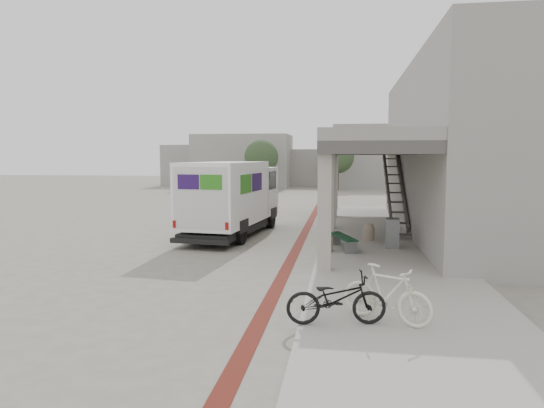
% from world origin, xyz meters
% --- Properties ---
extents(ground, '(120.00, 120.00, 0.00)m').
position_xyz_m(ground, '(0.00, 0.00, 0.00)').
color(ground, slate).
rests_on(ground, ground).
extents(bike_lane_stripe, '(0.35, 40.00, 0.01)m').
position_xyz_m(bike_lane_stripe, '(1.00, 2.00, 0.01)').
color(bike_lane_stripe, '#551811').
rests_on(bike_lane_stripe, ground).
extents(sidewalk, '(4.40, 28.00, 0.12)m').
position_xyz_m(sidewalk, '(4.00, 0.00, 0.06)').
color(sidewalk, '#9C978C').
rests_on(sidewalk, ground).
extents(transit_building, '(7.60, 17.00, 7.00)m').
position_xyz_m(transit_building, '(6.83, 4.50, 3.40)').
color(transit_building, gray).
rests_on(transit_building, ground).
extents(distant_backdrop, '(28.00, 10.00, 6.50)m').
position_xyz_m(distant_backdrop, '(-2.84, 35.89, 2.70)').
color(distant_backdrop, gray).
rests_on(distant_backdrop, ground).
extents(tree_left, '(3.20, 3.20, 4.80)m').
position_xyz_m(tree_left, '(-5.00, 28.00, 3.18)').
color(tree_left, '#38281C').
rests_on(tree_left, ground).
extents(tree_mid, '(3.20, 3.20, 4.80)m').
position_xyz_m(tree_mid, '(2.00, 30.00, 3.18)').
color(tree_mid, '#38281C').
rests_on(tree_mid, ground).
extents(tree_right, '(3.20, 3.20, 4.80)m').
position_xyz_m(tree_right, '(10.00, 29.00, 3.18)').
color(tree_right, '#38281C').
rests_on(tree_right, ground).
extents(fedex_truck, '(2.98, 7.32, 3.04)m').
position_xyz_m(fedex_truck, '(-1.90, 2.54, 1.62)').
color(fedex_truck, black).
rests_on(fedex_truck, ground).
extents(bench, '(1.04, 1.97, 0.46)m').
position_xyz_m(bench, '(2.60, -0.41, 0.45)').
color(bench, slate).
rests_on(bench, sidewalk).
extents(bollard_near, '(0.40, 0.40, 0.60)m').
position_xyz_m(bollard_near, '(2.10, -0.87, 0.42)').
color(bollard_near, gray).
rests_on(bollard_near, sidewalk).
extents(bollard_far, '(0.43, 0.43, 0.65)m').
position_xyz_m(bollard_far, '(3.57, 1.49, 0.44)').
color(bollard_far, tan).
rests_on(bollard_far, sidewalk).
extents(utility_cabinet, '(0.49, 0.63, 1.01)m').
position_xyz_m(utility_cabinet, '(4.30, 0.14, 0.62)').
color(utility_cabinet, slate).
rests_on(utility_cabinet, sidewalk).
extents(bicycle_black, '(1.96, 0.96, 0.99)m').
position_xyz_m(bicycle_black, '(2.50, -7.91, 0.61)').
color(bicycle_black, black).
rests_on(bicycle_black, sidewalk).
extents(bicycle_cream, '(1.83, 1.36, 1.09)m').
position_xyz_m(bicycle_cream, '(3.45, -7.65, 0.67)').
color(bicycle_cream, silver).
rests_on(bicycle_cream, sidewalk).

